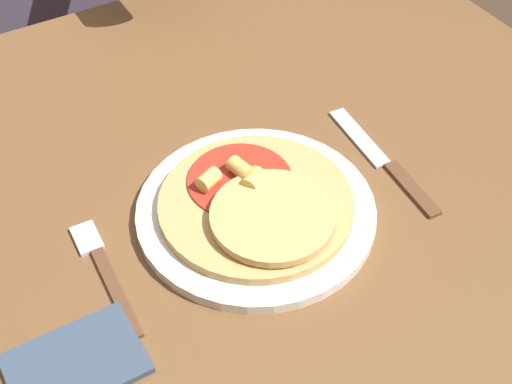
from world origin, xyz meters
TOP-DOWN VIEW (x-y plane):
  - dining_table at (0.00, 0.00)m, footprint 1.16×0.99m
  - plate at (0.03, -0.04)m, footprint 0.28×0.28m
  - pizza at (0.03, -0.04)m, footprint 0.23×0.23m
  - fork at (-0.16, -0.02)m, footprint 0.03×0.18m
  - knife at (0.22, -0.04)m, footprint 0.03×0.22m
  - napkin at (-0.22, -0.12)m, footprint 0.13×0.09m

SIDE VIEW (x-z plane):
  - dining_table at x=0.00m, z-range 0.27..1.03m
  - fork at x=-0.16m, z-range 0.75..0.76m
  - knife at x=0.22m, z-range 0.75..0.76m
  - napkin at x=-0.22m, z-range 0.75..0.76m
  - plate at x=0.03m, z-range 0.75..0.77m
  - pizza at x=0.03m, z-range 0.76..0.79m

